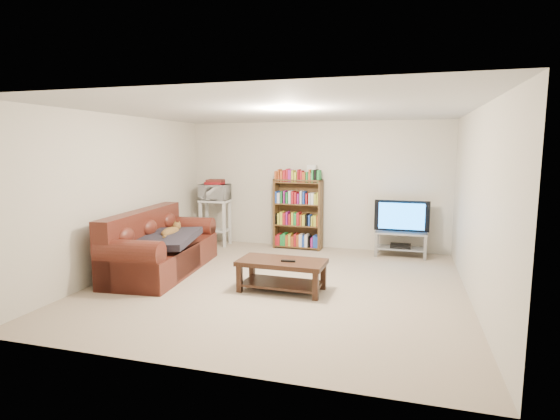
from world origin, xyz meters
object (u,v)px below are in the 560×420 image
(sofa, at_px, (158,250))
(coffee_table, at_px, (282,269))
(tv_stand, at_px, (401,240))
(bookshelf, at_px, (298,213))

(sofa, bearing_deg, coffee_table, -15.29)
(tv_stand, bearing_deg, coffee_table, -121.38)
(coffee_table, bearing_deg, sofa, 171.71)
(sofa, height_order, tv_stand, sofa)
(sofa, distance_m, tv_stand, 4.13)
(sofa, height_order, coffee_table, sofa)
(coffee_table, xyz_separation_m, bookshelf, (-0.40, 2.52, 0.39))
(coffee_table, bearing_deg, tv_stand, 59.76)
(sofa, distance_m, coffee_table, 2.13)
(sofa, relative_size, coffee_table, 1.96)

